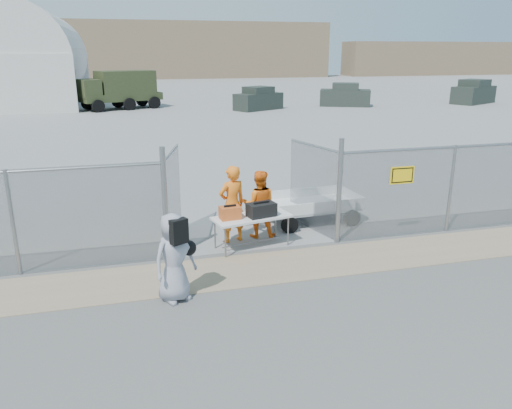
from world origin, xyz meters
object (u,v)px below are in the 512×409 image
object	(u,v)px
folding_table	(252,232)
visitor	(174,257)
security_worker_right	(259,204)
utility_trailer	(310,207)
security_worker_left	(232,204)

from	to	relation	value
folding_table	visitor	size ratio (longest dim) A/B	1.08
security_worker_right	utility_trailer	distance (m)	1.87
security_worker_left	security_worker_right	xyz separation A→B (m)	(0.70, 0.15, -0.10)
folding_table	security_worker_right	world-z (taller)	security_worker_right
security_worker_right	visitor	bearing A→B (deg)	63.86
security_worker_left	visitor	distance (m)	3.06
folding_table	visitor	xyz separation A→B (m)	(-1.98, -2.11, 0.45)
folding_table	visitor	distance (m)	2.93
visitor	utility_trailer	world-z (taller)	visitor
security_worker_left	utility_trailer	world-z (taller)	security_worker_left
security_worker_right	utility_trailer	world-z (taller)	security_worker_right
security_worker_left	security_worker_right	size ratio (longest dim) A/B	1.12
folding_table	utility_trailer	xyz separation A→B (m)	(1.98, 1.41, 0.01)
security_worker_left	security_worker_right	distance (m)	0.72
security_worker_left	security_worker_right	world-z (taller)	security_worker_left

